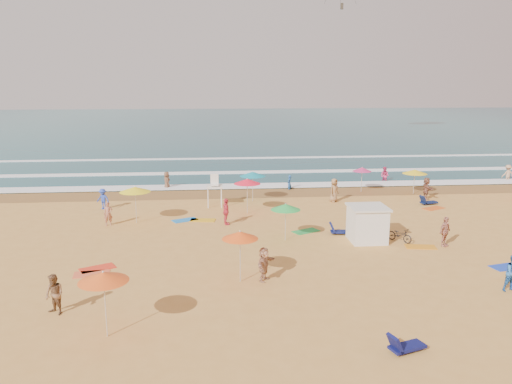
{
  "coord_description": "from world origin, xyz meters",
  "views": [
    {
      "loc": [
        -5.23,
        -28.9,
        9.17
      ],
      "look_at": [
        -2.12,
        6.0,
        1.5
      ],
      "focal_mm": 35.0,
      "sensor_mm": 36.0,
      "label": 1
    }
  ],
  "objects": [
    {
      "name": "ground",
      "position": [
        0.0,
        0.0,
        0.0
      ],
      "size": [
        220.0,
        220.0,
        0.0
      ],
      "primitive_type": "plane",
      "color": "gold",
      "rests_on": "ground"
    },
    {
      "name": "ocean",
      "position": [
        0.0,
        84.0,
        0.0
      ],
      "size": [
        220.0,
        140.0,
        0.18
      ],
      "primitive_type": "cube",
      "color": "#0C4756",
      "rests_on": "ground"
    },
    {
      "name": "wet_sand",
      "position": [
        0.0,
        12.5,
        0.01
      ],
      "size": [
        220.0,
        220.0,
        0.0
      ],
      "primitive_type": "plane",
      "color": "olive",
      "rests_on": "ground"
    },
    {
      "name": "surf_foam",
      "position": [
        0.0,
        21.32,
        0.1
      ],
      "size": [
        200.0,
        18.7,
        0.05
      ],
      "color": "white",
      "rests_on": "ground"
    },
    {
      "name": "cabana",
      "position": [
        3.82,
        -1.29,
        1.0
      ],
      "size": [
        2.0,
        2.0,
        2.0
      ],
      "primitive_type": "cube",
      "color": "silver",
      "rests_on": "ground"
    },
    {
      "name": "cabana_roof",
      "position": [
        3.82,
        -1.29,
        2.06
      ],
      "size": [
        2.2,
        2.2,
        0.12
      ],
      "primitive_type": "cube",
      "color": "silver",
      "rests_on": "cabana"
    },
    {
      "name": "bicycle",
      "position": [
        5.72,
        -1.59,
        0.42
      ],
      "size": [
        1.42,
        1.58,
        0.83
      ],
      "primitive_type": "imported",
      "rotation": [
        0.0,
        0.0,
        0.67
      ],
      "color": "black",
      "rests_on": "ground"
    },
    {
      "name": "lifeguard_stand",
      "position": [
        -5.08,
        8.03,
        1.05
      ],
      "size": [
        1.2,
        1.2,
        2.1
      ],
      "primitive_type": null,
      "color": "white",
      "rests_on": "ground"
    },
    {
      "name": "beach_umbrellas",
      "position": [
        2.27,
        1.63,
        2.2
      ],
      "size": [
        56.26,
        25.4,
        0.78
      ],
      "color": "green",
      "rests_on": "ground"
    },
    {
      "name": "loungers",
      "position": [
        9.36,
        -4.14,
        0.17
      ],
      "size": [
        59.24,
        22.25,
        0.34
      ],
      "color": "#0F144F",
      "rests_on": "ground"
    },
    {
      "name": "towels",
      "position": [
        0.37,
        -0.84,
        0.01
      ],
      "size": [
        43.64,
        25.6,
        0.03
      ],
      "color": "red",
      "rests_on": "ground"
    },
    {
      "name": "beachgoers",
      "position": [
        1.71,
        4.46,
        0.79
      ],
      "size": [
        50.69,
        26.74,
        2.11
      ],
      "color": "#925943",
      "rests_on": "ground"
    }
  ]
}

